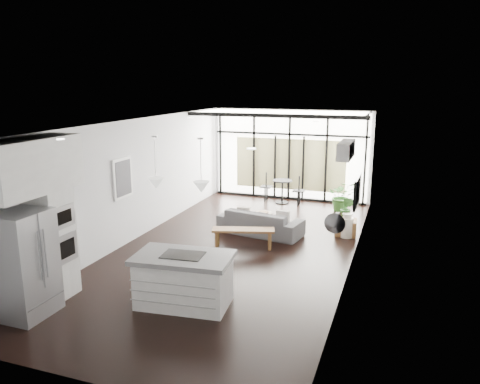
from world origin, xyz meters
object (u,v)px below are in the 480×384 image
Objects in this scene: island at (184,280)px; fridge at (26,264)px; sofa at (260,218)px; pouf at (264,219)px; milk_can at (347,225)px; tv at (357,191)px; console_bench at (243,238)px.

island is 2.47m from fridge.
sofa is 4.56× the size of pouf.
tv is at bearing -70.21° from milk_can.
milk_can is (2.09, 1.53, 0.07)m from console_bench.
island is 3.54× the size of pouf.
island is 1.45× the size of tv.
sofa is 0.68m from pouf.
island is at bearing -122.63° from tv.
milk_can is at bearing -5.14° from pouf.
sofa is at bearing -80.68° from pouf.
fridge is at bearing -133.11° from tv.
milk_can is at bearing 58.31° from island.
tv reaches higher than sofa.
tv reaches higher than console_bench.
pouf is 0.76× the size of milk_can.
fridge is (-2.16, -1.13, 0.42)m from island.
pouf is (-0.00, 4.62, -0.26)m from island.
sofa is (2.26, 5.12, -0.45)m from fridge.
console_bench is (-0.06, -1.08, -0.18)m from sofa.
island is at bearing 27.68° from fridge.
sofa is 2.46m from tv.
tv is at bearing -20.74° from pouf.
console_bench is 2.59m from milk_can.
tv is (2.28, -0.27, 0.90)m from sofa.
milk_can reaches higher than pouf.
tv is (2.38, -0.90, 1.12)m from pouf.
console_bench is at bearing 96.54° from sofa.
console_bench is 1.72m from pouf.
sofa is at bearing 66.13° from fridge.
fridge is at bearing -135.48° from console_bench.
sofa is at bearing -167.59° from milk_can.
fridge reaches higher than milk_can.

